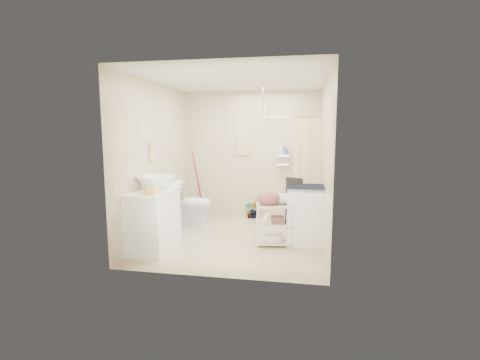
# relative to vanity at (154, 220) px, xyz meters

# --- Properties ---
(floor) EXTENTS (3.20, 3.20, 0.00)m
(floor) POSITION_rel_vanity_xyz_m (1.16, 0.73, -0.45)
(floor) COLOR #BFB08F
(floor) RESTS_ON ground
(ceiling) EXTENTS (2.80, 3.20, 0.04)m
(ceiling) POSITION_rel_vanity_xyz_m (1.16, 0.73, 2.15)
(ceiling) COLOR silver
(ceiling) RESTS_ON ground
(wall_back) EXTENTS (2.80, 0.04, 2.60)m
(wall_back) POSITION_rel_vanity_xyz_m (1.16, 2.33, 0.85)
(wall_back) COLOR beige
(wall_back) RESTS_ON ground
(wall_front) EXTENTS (2.80, 0.04, 2.60)m
(wall_front) POSITION_rel_vanity_xyz_m (1.16, -0.87, 0.85)
(wall_front) COLOR beige
(wall_front) RESTS_ON ground
(wall_left) EXTENTS (0.04, 3.20, 2.60)m
(wall_left) POSITION_rel_vanity_xyz_m (-0.24, 0.73, 0.85)
(wall_left) COLOR beige
(wall_left) RESTS_ON ground
(wall_right) EXTENTS (0.04, 3.20, 2.60)m
(wall_right) POSITION_rel_vanity_xyz_m (2.56, 0.73, 0.85)
(wall_right) COLOR beige
(wall_right) RESTS_ON ground
(vanity) EXTENTS (0.61, 1.05, 0.91)m
(vanity) POSITION_rel_vanity_xyz_m (0.00, 0.00, 0.00)
(vanity) COLOR white
(vanity) RESTS_ON ground
(sink) EXTENTS (0.77, 0.77, 0.21)m
(sink) POSITION_rel_vanity_xyz_m (0.01, 0.11, 0.56)
(sink) COLOR white
(sink) RESTS_ON vanity
(counter_basket) EXTENTS (0.17, 0.14, 0.09)m
(counter_basket) POSITION_rel_vanity_xyz_m (0.12, -0.33, 0.50)
(counter_basket) COLOR gold
(counter_basket) RESTS_ON vanity
(floor_basket) EXTENTS (0.29, 0.26, 0.13)m
(floor_basket) POSITION_rel_vanity_xyz_m (0.07, -0.22, -0.39)
(floor_basket) COLOR yellow
(floor_basket) RESTS_ON ground
(toilet) EXTENTS (0.84, 0.50, 0.84)m
(toilet) POSITION_rel_vanity_xyz_m (0.12, 1.44, -0.04)
(toilet) COLOR white
(toilet) RESTS_ON ground
(mop) EXTENTS (0.15, 0.15, 1.40)m
(mop) POSITION_rel_vanity_xyz_m (-0.03, 2.25, 0.25)
(mop) COLOR #A31D25
(mop) RESTS_ON ground
(potted_plant_a) EXTENTS (0.20, 0.17, 0.33)m
(potted_plant_a) POSITION_rel_vanity_xyz_m (1.15, 2.11, -0.29)
(potted_plant_a) COLOR brown
(potted_plant_a) RESTS_ON ground
(potted_plant_b) EXTENTS (0.21, 0.18, 0.36)m
(potted_plant_b) POSITION_rel_vanity_xyz_m (1.26, 2.13, -0.28)
(potted_plant_b) COLOR #963D26
(potted_plant_b) RESTS_ON ground
(hanging_towel) EXTENTS (0.28, 0.03, 0.42)m
(hanging_towel) POSITION_rel_vanity_xyz_m (1.01, 2.31, 1.05)
(hanging_towel) COLOR beige
(hanging_towel) RESTS_ON wall_back
(towel_ring) EXTENTS (0.04, 0.22, 0.34)m
(towel_ring) POSITION_rel_vanity_xyz_m (-0.22, 0.53, 1.02)
(towel_ring) COLOR #D7CE87
(towel_ring) RESTS_ON wall_left
(tp_holder) EXTENTS (0.08, 0.12, 0.14)m
(tp_holder) POSITION_rel_vanity_xyz_m (-0.20, 0.78, 0.27)
(tp_holder) COLOR white
(tp_holder) RESTS_ON wall_left
(shower) EXTENTS (1.10, 1.10, 2.10)m
(shower) POSITION_rel_vanity_xyz_m (2.01, 1.78, 0.60)
(shower) COLOR white
(shower) RESTS_ON ground
(shampoo_bottle_a) EXTENTS (0.12, 0.12, 0.25)m
(shampoo_bottle_a) POSITION_rel_vanity_xyz_m (1.78, 2.26, 0.99)
(shampoo_bottle_a) COLOR white
(shampoo_bottle_a) RESTS_ON shower
(shampoo_bottle_b) EXTENTS (0.10, 0.10, 0.16)m
(shampoo_bottle_b) POSITION_rel_vanity_xyz_m (1.87, 2.26, 0.95)
(shampoo_bottle_b) COLOR #4053B0
(shampoo_bottle_b) RESTS_ON shower
(washing_machine) EXTENTS (0.64, 0.66, 0.92)m
(washing_machine) POSITION_rel_vanity_xyz_m (2.30, 0.72, 0.00)
(washing_machine) COLOR white
(washing_machine) RESTS_ON ground
(laundry_rack) EXTENTS (0.61, 0.42, 0.78)m
(laundry_rack) POSITION_rel_vanity_xyz_m (1.80, 0.50, -0.06)
(laundry_rack) COLOR beige
(laundry_rack) RESTS_ON ground
(ironing_board) EXTENTS (0.31, 0.23, 1.08)m
(ironing_board) POSITION_rel_vanity_xyz_m (2.11, 0.72, 0.09)
(ironing_board) COLOR black
(ironing_board) RESTS_ON ground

